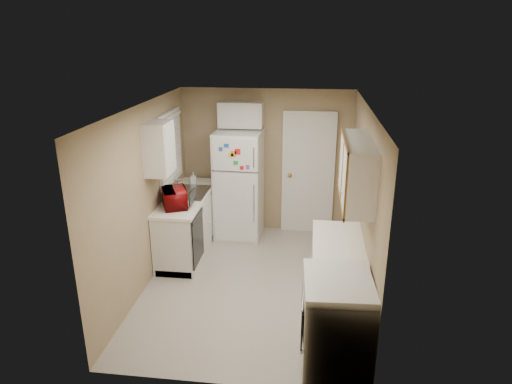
# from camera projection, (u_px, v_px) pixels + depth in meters

# --- Properties ---
(floor) EXTENTS (3.80, 3.80, 0.00)m
(floor) POSITION_uv_depth(u_px,v_px,m) (251.00, 283.00, 6.22)
(floor) COLOR beige
(floor) RESTS_ON ground
(ceiling) EXTENTS (3.80, 3.80, 0.00)m
(ceiling) POSITION_uv_depth(u_px,v_px,m) (251.00, 107.00, 5.42)
(ceiling) COLOR white
(ceiling) RESTS_ON floor
(wall_left) EXTENTS (3.80, 3.80, 0.00)m
(wall_left) POSITION_uv_depth(u_px,v_px,m) (146.00, 197.00, 5.99)
(wall_left) COLOR tan
(wall_left) RESTS_ON floor
(wall_right) EXTENTS (3.80, 3.80, 0.00)m
(wall_right) POSITION_uv_depth(u_px,v_px,m) (363.00, 206.00, 5.66)
(wall_right) COLOR tan
(wall_right) RESTS_ON floor
(wall_back) EXTENTS (2.80, 2.80, 0.00)m
(wall_back) POSITION_uv_depth(u_px,v_px,m) (266.00, 161.00, 7.60)
(wall_back) COLOR tan
(wall_back) RESTS_ON floor
(wall_front) EXTENTS (2.80, 2.80, 0.00)m
(wall_front) POSITION_uv_depth(u_px,v_px,m) (223.00, 276.00, 4.05)
(wall_front) COLOR tan
(wall_front) RESTS_ON floor
(left_counter) EXTENTS (0.60, 1.80, 0.90)m
(left_counter) POSITION_uv_depth(u_px,v_px,m) (189.00, 223.00, 7.04)
(left_counter) COLOR silver
(left_counter) RESTS_ON floor
(dishwasher) EXTENTS (0.03, 0.58, 0.72)m
(dishwasher) POSITION_uv_depth(u_px,v_px,m) (197.00, 238.00, 6.43)
(dishwasher) COLOR black
(dishwasher) RESTS_ON floor
(sink) EXTENTS (0.54, 0.74, 0.16)m
(sink) POSITION_uv_depth(u_px,v_px,m) (190.00, 195.00, 7.05)
(sink) COLOR gray
(sink) RESTS_ON left_counter
(microwave) EXTENTS (0.54, 0.43, 0.31)m
(microwave) POSITION_uv_depth(u_px,v_px,m) (175.00, 197.00, 6.42)
(microwave) COLOR maroon
(microwave) RESTS_ON left_counter
(soap_bottle) EXTENTS (0.11, 0.11, 0.20)m
(soap_bottle) POSITION_uv_depth(u_px,v_px,m) (193.00, 178.00, 7.40)
(soap_bottle) COLOR white
(soap_bottle) RESTS_ON left_counter
(window_blinds) EXTENTS (0.10, 0.98, 1.08)m
(window_blinds) POSITION_uv_depth(u_px,v_px,m) (171.00, 148.00, 6.83)
(window_blinds) COLOR silver
(window_blinds) RESTS_ON wall_left
(upper_cabinet_left) EXTENTS (0.30, 0.45, 0.70)m
(upper_cabinet_left) POSITION_uv_depth(u_px,v_px,m) (159.00, 148.00, 5.97)
(upper_cabinet_left) COLOR silver
(upper_cabinet_left) RESTS_ON wall_left
(refrigerator) EXTENTS (0.76, 0.74, 1.78)m
(refrigerator) POSITION_uv_depth(u_px,v_px,m) (239.00, 185.00, 7.42)
(refrigerator) COLOR silver
(refrigerator) RESTS_ON floor
(cabinet_over_fridge) EXTENTS (0.70, 0.30, 0.40)m
(cabinet_over_fridge) POSITION_uv_depth(u_px,v_px,m) (241.00, 115.00, 7.24)
(cabinet_over_fridge) COLOR silver
(cabinet_over_fridge) RESTS_ON wall_back
(interior_door) EXTENTS (0.86, 0.06, 2.08)m
(interior_door) POSITION_uv_depth(u_px,v_px,m) (308.00, 174.00, 7.54)
(interior_door) COLOR silver
(interior_door) RESTS_ON floor
(right_counter) EXTENTS (0.60, 2.00, 0.90)m
(right_counter) POSITION_uv_depth(u_px,v_px,m) (338.00, 291.00, 5.20)
(right_counter) COLOR silver
(right_counter) RESTS_ON floor
(stove) EXTENTS (0.70, 0.85, 0.99)m
(stove) POSITION_uv_depth(u_px,v_px,m) (336.00, 322.00, 4.57)
(stove) COLOR silver
(stove) RESTS_ON floor
(upper_cabinet_right) EXTENTS (0.30, 1.20, 0.70)m
(upper_cabinet_right) POSITION_uv_depth(u_px,v_px,m) (357.00, 171.00, 5.01)
(upper_cabinet_right) COLOR silver
(upper_cabinet_right) RESTS_ON wall_right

